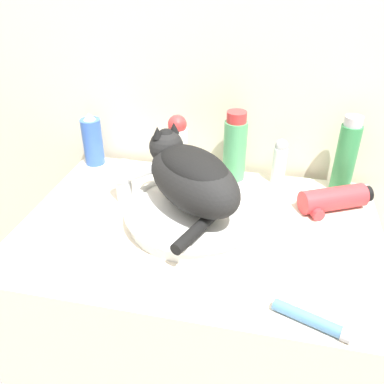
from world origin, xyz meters
TOP-DOWN VIEW (x-y plane):
  - wall_back at (0.00, 0.68)m, footprint 8.00×0.05m
  - vanity_counter at (0.00, 0.31)m, footprint 0.91×0.62m
  - sink_basin at (-0.02, 0.33)m, footprint 0.35×0.35m
  - cat at (-0.03, 0.33)m, footprint 0.33×0.36m
  - faucet at (-0.22, 0.38)m, footprint 0.12×0.06m
  - lotion_bottle_white at (-0.12, 0.58)m, footprint 0.06×0.06m
  - deodorant_stick at (0.19, 0.58)m, footprint 0.04×0.04m
  - spray_bottle_trigger at (-0.40, 0.58)m, footprint 0.06×0.06m
  - mouthwash_bottle at (0.05, 0.58)m, footprint 0.07×0.07m
  - shampoo_bottle_tall at (0.37, 0.58)m, footprint 0.06×0.06m
  - cream_tube at (0.27, 0.04)m, footprint 0.15×0.08m
  - hair_dryer at (0.33, 0.46)m, footprint 0.20×0.15m
  - soap_bar at (-0.31, 0.23)m, footprint 0.08×0.04m

SIDE VIEW (x-z plane):
  - vanity_counter at x=0.00m, z-range 0.00..0.87m
  - soap_bar at x=-0.31m, z-range 0.87..0.89m
  - cream_tube at x=0.27m, z-range 0.87..0.89m
  - sink_basin at x=-0.02m, z-range 0.87..0.92m
  - hair_dryer at x=0.33m, z-range 0.87..0.93m
  - faucet at x=-0.22m, z-range 0.87..1.00m
  - deodorant_stick at x=0.19m, z-range 0.87..1.01m
  - spray_bottle_trigger at x=-0.40m, z-range 0.86..1.03m
  - lotion_bottle_white at x=-0.12m, z-range 0.87..1.05m
  - mouthwash_bottle at x=0.05m, z-range 0.86..1.08m
  - shampoo_bottle_tall at x=0.37m, z-range 0.86..1.09m
  - cat at x=-0.03m, z-range 0.91..1.09m
  - wall_back at x=0.00m, z-range 0.00..2.40m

